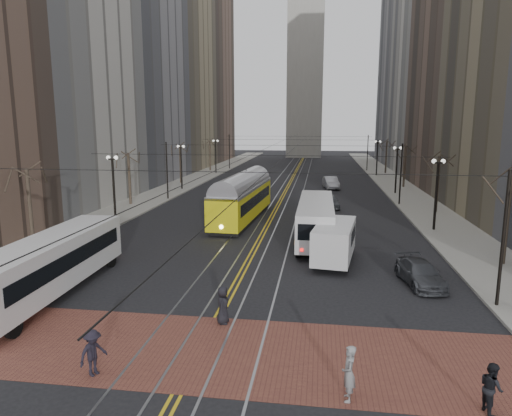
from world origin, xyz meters
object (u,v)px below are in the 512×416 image
(pedestrian_c, at_px, (491,388))
(sedan_grey, at_px, (330,201))
(pedestrian_a, at_px, (223,305))
(streetcar, at_px, (243,202))
(rear_bus, at_px, (316,221))
(cargo_van, at_px, (334,243))
(sedan_parked, at_px, (420,273))
(pedestrian_b, at_px, (349,373))
(transit_bus, at_px, (50,267))
(sedan_silver, at_px, (331,183))
(clock_tower, at_px, (307,13))
(pedestrian_d, at_px, (93,353))

(pedestrian_c, bearing_deg, sedan_grey, -4.41)
(pedestrian_a, xyz_separation_m, pedestrian_c, (9.34, -5.00, -0.04))
(streetcar, bearing_deg, pedestrian_a, -78.90)
(rear_bus, xyz_separation_m, cargo_van, (1.23, -5.36, -0.23))
(sedan_grey, height_order, sedan_parked, sedan_grey)
(streetcar, xyz_separation_m, pedestrian_b, (7.97, -26.80, -0.74))
(transit_bus, relative_size, rear_bus, 1.04)
(pedestrian_a, bearing_deg, pedestrian_c, -119.55)
(transit_bus, height_order, sedan_silver, transit_bus)
(sedan_silver, height_order, sedan_parked, sedan_silver)
(sedan_grey, bearing_deg, pedestrian_a, -107.01)
(sedan_parked, bearing_deg, pedestrian_a, -155.95)
(rear_bus, height_order, sedan_grey, rear_bus)
(cargo_van, bearing_deg, transit_bus, -144.31)
(pedestrian_c, bearing_deg, sedan_parked, -12.59)
(pedestrian_c, bearing_deg, clock_tower, -6.31)
(cargo_van, relative_size, sedan_parked, 1.30)
(pedestrian_a, xyz_separation_m, pedestrian_b, (5.11, -5.00, 0.07))
(clock_tower, xyz_separation_m, pedestrian_a, (0.36, -103.50, -35.11))
(transit_bus, bearing_deg, pedestrian_b, -27.79)
(rear_bus, bearing_deg, cargo_van, -77.10)
(transit_bus, xyz_separation_m, cargo_van, (14.46, 7.55, -0.23))
(transit_bus, height_order, pedestrian_d, transit_bus)
(sedan_parked, bearing_deg, streetcar, 119.35)
(sedan_silver, bearing_deg, clock_tower, 86.61)
(streetcar, xyz_separation_m, sedan_parked, (12.43, -15.47, -1.03))
(clock_tower, xyz_separation_m, cargo_van, (5.41, -93.80, -34.71))
(rear_bus, height_order, pedestrian_a, rear_bus)
(rear_bus, bearing_deg, pedestrian_b, -86.35)
(clock_tower, relative_size, sedan_parked, 15.15)
(transit_bus, height_order, streetcar, streetcar)
(sedan_grey, height_order, pedestrian_a, pedestrian_a)
(sedan_parked, distance_m, pedestrian_d, 17.19)
(rear_bus, distance_m, sedan_grey, 14.03)
(cargo_van, xyz_separation_m, pedestrian_c, (4.30, -14.70, -0.45))
(rear_bus, xyz_separation_m, sedan_grey, (1.35, 13.94, -0.81))
(pedestrian_b, bearing_deg, rear_bus, -177.08)
(pedestrian_a, xyz_separation_m, pedestrian_d, (-3.57, -4.75, -0.01))
(transit_bus, distance_m, sedan_grey, 30.57)
(sedan_grey, bearing_deg, pedestrian_d, -111.43)
(cargo_van, height_order, sedan_silver, cargo_van)
(pedestrian_a, height_order, pedestrian_c, pedestrian_a)
(clock_tower, bearing_deg, rear_bus, -87.30)
(clock_tower, relative_size, pedestrian_b, 36.17)
(rear_bus, relative_size, sedan_parked, 2.62)
(streetcar, height_order, cargo_van, streetcar)
(sedan_grey, distance_m, sedan_silver, 14.45)
(clock_tower, height_order, pedestrian_b, clock_tower)
(cargo_van, bearing_deg, pedestrian_a, -109.38)
(streetcar, distance_m, pedestrian_c, 29.46)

